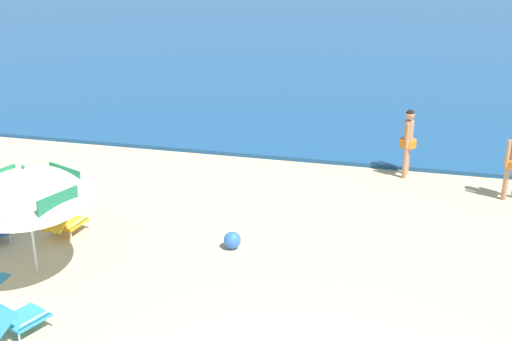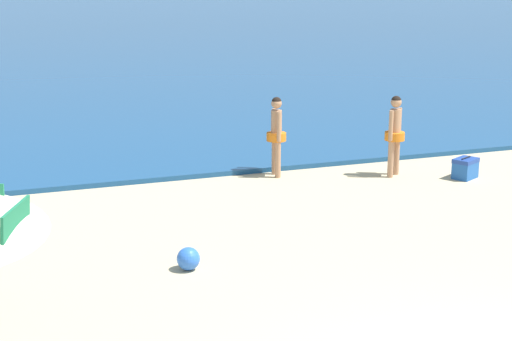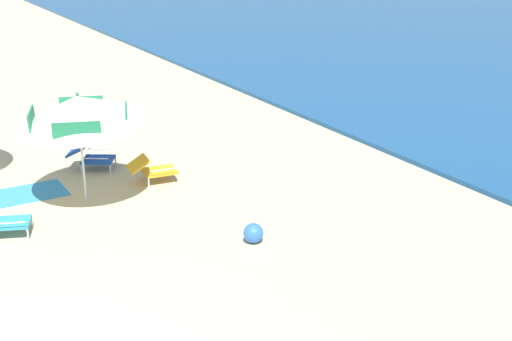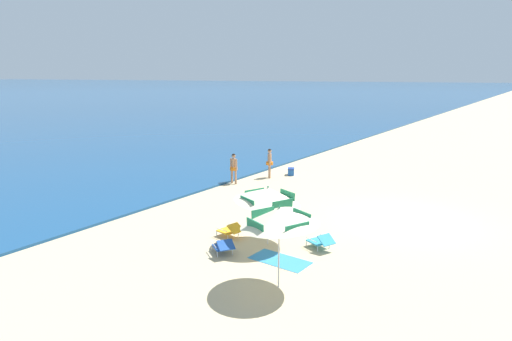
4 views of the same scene
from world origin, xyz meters
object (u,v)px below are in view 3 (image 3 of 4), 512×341
(lounge_chair_beside_umbrella, at_px, (1,219))
(beach_ball, at_px, (253,233))
(lounge_chair_under_umbrella, at_px, (152,169))
(lounge_chair_facing_sea, at_px, (91,156))
(beach_towel, at_px, (15,196))
(beach_umbrella_striped_main, at_px, (78,110))

(lounge_chair_beside_umbrella, bearing_deg, beach_ball, 54.04)
(lounge_chair_under_umbrella, height_order, lounge_chair_beside_umbrella, lounge_chair_beside_umbrella)
(lounge_chair_under_umbrella, bearing_deg, lounge_chair_facing_sea, -150.54)
(lounge_chair_under_umbrella, height_order, lounge_chair_facing_sea, lounge_chair_under_umbrella)
(beach_towel, bearing_deg, lounge_chair_facing_sea, 109.71)
(lounge_chair_under_umbrella, bearing_deg, beach_towel, -105.63)
(beach_umbrella_striped_main, distance_m, lounge_chair_under_umbrella, 1.99)
(lounge_chair_beside_umbrella, bearing_deg, beach_towel, 157.95)
(beach_ball, bearing_deg, beach_umbrella_striped_main, -151.24)
(beach_towel, bearing_deg, beach_umbrella_striped_main, 48.67)
(lounge_chair_beside_umbrella, bearing_deg, beach_umbrella_striped_main, 110.79)
(lounge_chair_under_umbrella, xyz_separation_m, lounge_chair_facing_sea, (-1.28, -0.72, 0.00))
(beach_umbrella_striped_main, bearing_deg, lounge_chair_under_umbrella, 98.96)
(lounge_chair_facing_sea, height_order, beach_ball, lounge_chair_facing_sea)
(lounge_chair_under_umbrella, xyz_separation_m, beach_towel, (-0.67, -2.41, -0.26))
(lounge_chair_under_umbrella, relative_size, lounge_chair_beside_umbrella, 0.94)
(beach_umbrella_striped_main, xyz_separation_m, lounge_chair_beside_umbrella, (0.62, -1.63, -1.41))
(lounge_chair_beside_umbrella, xyz_separation_m, beach_ball, (2.37, 3.27, -0.11))
(beach_umbrella_striped_main, bearing_deg, lounge_chair_beside_umbrella, -69.21)
(beach_umbrella_striped_main, distance_m, lounge_chair_beside_umbrella, 2.24)
(lounge_chair_beside_umbrella, height_order, lounge_chair_facing_sea, lounge_chair_beside_umbrella)
(lounge_chair_beside_umbrella, distance_m, lounge_chair_facing_sea, 3.13)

